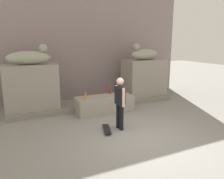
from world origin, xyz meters
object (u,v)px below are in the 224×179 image
object	(u,v)px
statue_reclining_right	(144,54)
bottle_red	(110,91)
bottle_blue	(118,92)
skateboard	(107,129)
statue_reclining_left	(30,57)
bottle_orange	(85,97)
skater	(120,101)

from	to	relation	value
statue_reclining_right	bottle_red	bearing A→B (deg)	10.76
bottle_red	bottle_blue	size ratio (longest dim) A/B	1.04
bottle_red	statue_reclining_right	bearing A→B (deg)	20.81
skateboard	bottle_blue	world-z (taller)	bottle_blue
skateboard	bottle_blue	bearing A→B (deg)	-19.10
statue_reclining_left	bottle_blue	xyz separation A→B (m)	(3.15, -1.18, -1.42)
bottle_red	bottle_orange	distance (m)	1.31
statue_reclining_right	bottle_red	xyz separation A→B (m)	(-2.17, -0.82, -1.42)
bottle_orange	bottle_red	bearing A→B (deg)	19.53
skater	bottle_blue	bearing A→B (deg)	-26.28
statue_reclining_right	bottle_blue	xyz separation A→B (m)	(-1.99, -1.17, -1.42)
statue_reclining_right	bottle_blue	size ratio (longest dim) A/B	5.65
statue_reclining_right	bottle_orange	size ratio (longest dim) A/B	6.12
bottle_red	bottle_orange	bearing A→B (deg)	-160.47
skater	bottle_orange	distance (m)	1.81
skater	statue_reclining_left	bearing A→B (deg)	36.80
skateboard	bottle_orange	xyz separation A→B (m)	(-0.11, 1.69, 0.68)
bottle_blue	statue_reclining_right	bearing A→B (deg)	30.51
statue_reclining_left	skater	bearing A→B (deg)	-47.36
bottle_blue	skateboard	bearing A→B (deg)	-126.22
skateboard	bottle_blue	xyz separation A→B (m)	(1.31, 1.78, 0.69)
skater	bottle_blue	xyz separation A→B (m)	(0.85, 1.80, -0.17)
statue_reclining_left	statue_reclining_right	bearing A→B (deg)	4.93
statue_reclining_left	bottle_orange	size ratio (longest dim) A/B	6.00
skater	bottle_blue	world-z (taller)	skater
skateboard	bottle_orange	distance (m)	1.83
skater	skateboard	world-z (taller)	skater
statue_reclining_left	skater	size ratio (longest dim) A/B	0.98
skateboard	statue_reclining_left	bearing A→B (deg)	49.04
bottle_red	bottle_orange	size ratio (longest dim) A/B	1.12
bottle_red	statue_reclining_left	bearing A→B (deg)	164.44
bottle_orange	skateboard	bearing A→B (deg)	-86.36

